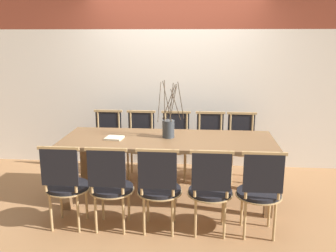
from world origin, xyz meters
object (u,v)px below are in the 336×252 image
object	(u,v)px
chair_far_center	(175,143)
vase_centerpiece	(169,127)
dining_table	(168,147)
chair_near_center	(159,186)
book_stack	(114,138)

from	to	relation	value
chair_far_center	vase_centerpiece	world-z (taller)	vase_centerpiece
dining_table	vase_centerpiece	bearing A→B (deg)	87.05
chair_near_center	chair_far_center	distance (m)	1.53
book_stack	chair_near_center	bearing A→B (deg)	-49.39
chair_near_center	dining_table	bearing A→B (deg)	88.24
chair_near_center	vase_centerpiece	world-z (taller)	vase_centerpiece
dining_table	book_stack	xyz separation A→B (m)	(-0.62, -0.07, 0.11)
chair_near_center	book_stack	world-z (taller)	chair_near_center
chair_far_center	book_stack	distance (m)	1.10
vase_centerpiece	book_stack	world-z (taller)	vase_centerpiece
dining_table	chair_far_center	bearing A→B (deg)	87.38
chair_far_center	vase_centerpiece	bearing A→B (deg)	87.40
chair_far_center	book_stack	size ratio (longest dim) A/B	4.27
dining_table	chair_near_center	world-z (taller)	chair_near_center
chair_near_center	book_stack	bearing A→B (deg)	130.61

